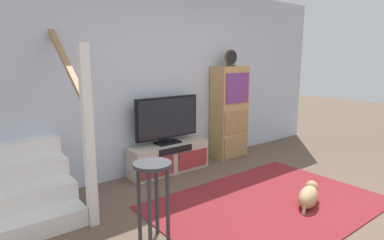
% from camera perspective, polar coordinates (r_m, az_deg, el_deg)
% --- Properties ---
extents(ground_plane, '(20.00, 20.00, 0.00)m').
position_cam_1_polar(ground_plane, '(3.61, 21.15, -17.16)').
color(ground_plane, brown).
extents(back_wall, '(6.40, 0.12, 2.70)m').
position_cam_1_polar(back_wall, '(4.91, -3.14, 7.42)').
color(back_wall, silver).
rests_on(back_wall, ground_plane).
extents(area_rug, '(2.60, 1.80, 0.01)m').
position_cam_1_polar(area_rug, '(3.90, 13.38, -14.36)').
color(area_rug, maroon).
rests_on(area_rug, ground_plane).
extents(media_console, '(1.23, 0.38, 0.43)m').
position_cam_1_polar(media_console, '(4.73, -4.14, -6.74)').
color(media_console, '#BCB29E').
rests_on(media_console, ground_plane).
extents(television, '(1.02, 0.22, 0.68)m').
position_cam_1_polar(television, '(4.61, -4.41, 0.21)').
color(television, black).
rests_on(television, media_console).
extents(side_cabinet, '(0.58, 0.38, 1.52)m').
position_cam_1_polar(side_cabinet, '(5.37, 6.70, 1.34)').
color(side_cabinet, tan).
rests_on(side_cabinet, ground_plane).
extents(desk_clock, '(0.24, 0.08, 0.26)m').
position_cam_1_polar(desk_clock, '(5.28, 6.95, 10.94)').
color(desk_clock, '#4C3823').
rests_on(desk_clock, side_cabinet).
extents(staircase, '(1.00, 1.36, 2.20)m').
position_cam_1_polar(staircase, '(4.02, -28.16, -9.02)').
color(staircase, white).
rests_on(staircase, ground_plane).
extents(bar_stool_near, '(0.34, 0.34, 0.76)m').
position_cam_1_polar(bar_stool_near, '(2.91, -7.00, -11.29)').
color(bar_stool_near, '#333338').
rests_on(bar_stool_near, ground_plane).
extents(dog, '(0.52, 0.35, 0.23)m').
position_cam_1_polar(dog, '(3.97, 20.12, -12.56)').
color(dog, tan).
rests_on(dog, ground_plane).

